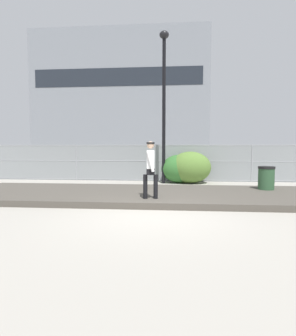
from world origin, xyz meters
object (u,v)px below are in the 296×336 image
Objects in this scene: shrub_left at (180,169)px; street_lamp at (164,90)px; shrub_center at (190,167)px; parked_car_mid at (172,161)px; trash_bin at (266,180)px; parked_car_near at (81,161)px; skater at (151,168)px; skateboard at (150,203)px; parked_car_far at (277,162)px.

street_lamp is at bearing -161.96° from shrub_left.
street_lamp is 3.83m from shrub_center.
shrub_center is at bearing 7.03° from street_lamp.
parked_car_mid is 8.05m from trash_bin.
parked_car_near is 2.56× the size of shrub_left.
skater is 0.40× the size of parked_car_mid.
skater is (0.00, -0.00, 1.06)m from skateboard.
parked_car_near is 1.02× the size of parked_car_far.
parked_car_near is at bearing 147.71° from shrub_left.
parked_car_mid and parked_car_far have the same top height.
shrub_center is at bearing -144.76° from parked_car_far.
street_lamp is at bearing -149.25° from parked_car_far.
parked_car_near is (-5.44, 4.17, -3.53)m from street_lamp.
street_lamp is at bearing 87.34° from skateboard.
skateboard is 0.79× the size of trash_bin.
parked_car_mid is 1.02× the size of parked_car_far.
skater is at bearing -127.38° from parked_car_far.
street_lamp reaches higher than parked_car_near.
street_lamp is at bearing -37.46° from parked_car_near.
street_lamp is 3.77m from shrub_left.
skater reaches higher than parked_car_far.
skateboard is at bearing -93.80° from parked_car_mid.
skater is 4.62m from trash_bin.
shrub_center is (-5.35, -3.78, -0.08)m from parked_car_far.
parked_car_far is 6.91m from shrub_left.
parked_car_near is at bearing 142.54° from street_lamp.
parked_car_far is 4.29× the size of trash_bin.
shrub_center is (0.50, -0.09, 0.08)m from shrub_left.
parked_car_mid reaches higher than shrub_left.
street_lamp is (0.23, 5.03, 3.25)m from skater.
parked_car_mid is at bearing 95.05° from shrub_left.
street_lamp is 6.12m from trash_bin.
skateboard is 0.41× the size of shrub_center.
street_lamp reaches higher than skater.
shrub_left is (-5.85, -3.68, -0.15)m from parked_car_far.
skater reaches higher than shrub_left.
parked_car_near is 5.84m from parked_car_mid.
trash_bin is at bearing -37.24° from parked_car_near.
parked_car_far is (12.05, -0.24, 0.00)m from parked_car_near.
shrub_left reaches higher than skateboard.
skater reaches higher than parked_car_mid.
street_lamp is at bearing -95.10° from parked_car_mid.
parked_car_mid is (0.39, 4.42, -3.53)m from street_lamp.
trash_bin is (-2.80, -6.79, -0.32)m from parked_car_far.
shrub_left is (6.20, -3.92, -0.15)m from parked_car_near.
skateboard is at bearing -151.82° from trash_bin.
parked_car_near is 11.62m from trash_bin.
skateboard is 5.40m from shrub_left.
skater is 0.93× the size of shrub_center.
street_lamp is 3.60× the size of shrub_center.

